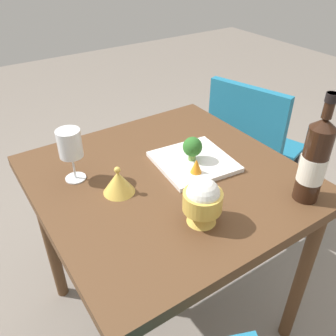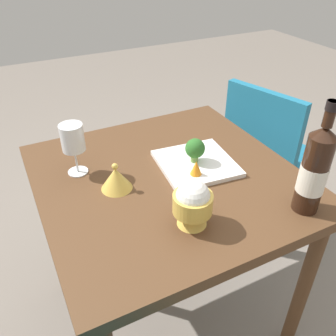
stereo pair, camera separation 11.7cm
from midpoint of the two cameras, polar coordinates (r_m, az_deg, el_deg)
name	(u,v)px [view 2 (the right image)]	position (r m, az deg, el deg)	size (l,w,h in m)	color
ground_plane	(168,311)	(1.74, 2.08, -21.99)	(8.00, 8.00, 0.00)	gray
dining_table	(168,198)	(1.25, 2.70, -4.88)	(0.84, 0.84, 0.75)	brown
chair_by_wall	(266,148)	(1.86, 17.19, 3.09)	(0.50, 0.50, 0.85)	teal
wine_bottle	(314,170)	(1.08, 25.33, -0.44)	(0.08, 0.08, 0.34)	black
wine_glass	(73,139)	(1.16, -12.29, 4.48)	(0.08, 0.08, 0.18)	white
rice_bowl	(193,203)	(0.97, 7.47, -5.71)	(0.11, 0.11, 0.14)	gold
rice_bowl_lid	(116,178)	(1.12, -5.36, -1.76)	(0.10, 0.10, 0.09)	gold
serving_plate	(196,163)	(1.24, 7.23, 0.65)	(0.27, 0.27, 0.02)	white
broccoli_floret	(195,149)	(1.22, 7.13, 2.98)	(0.07, 0.07, 0.09)	#729E4C
carrot_garnish_left	(196,168)	(1.16, 7.42, -0.06)	(0.04, 0.04, 0.05)	orange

